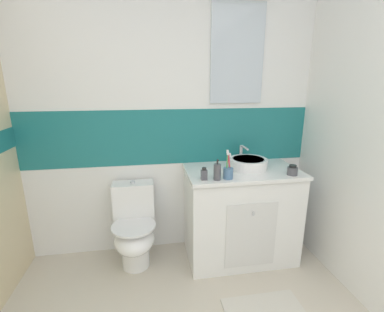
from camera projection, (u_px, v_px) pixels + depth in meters
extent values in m
cube|color=white|center=(172.00, 203.00, 2.67)|extent=(3.20, 0.10, 0.85)
cube|color=#1E7272|center=(170.00, 136.00, 2.48)|extent=(3.20, 0.10, 0.50)
cube|color=white|center=(168.00, 40.00, 2.27)|extent=(3.20, 0.10, 1.15)
cube|color=silver|center=(237.00, 54.00, 2.33)|extent=(0.47, 0.02, 0.84)
cube|color=white|center=(240.00, 215.00, 2.45)|extent=(0.96, 0.55, 0.82)
cube|color=white|center=(243.00, 171.00, 2.33)|extent=(0.98, 0.57, 0.03)
cube|color=silver|center=(251.00, 236.00, 2.20)|extent=(0.43, 0.01, 0.57)
cylinder|color=silver|center=(253.00, 214.00, 2.13)|extent=(0.02, 0.02, 0.03)
cylinder|color=white|center=(248.00, 164.00, 2.35)|extent=(0.33, 0.33, 0.09)
cylinder|color=#B3B3B8|center=(249.00, 159.00, 2.34)|extent=(0.27, 0.27, 0.01)
cylinder|color=silver|center=(241.00, 154.00, 2.52)|extent=(0.03, 0.03, 0.16)
cylinder|color=silver|center=(245.00, 148.00, 2.41)|extent=(0.02, 0.15, 0.02)
cylinder|color=white|center=(136.00, 256.00, 2.38)|extent=(0.24, 0.24, 0.18)
ellipsoid|color=white|center=(134.00, 239.00, 2.29)|extent=(0.34, 0.42, 0.22)
cylinder|color=white|center=(134.00, 226.00, 2.26)|extent=(0.37, 0.37, 0.02)
cube|color=white|center=(134.00, 200.00, 2.42)|extent=(0.36, 0.17, 0.32)
cylinder|color=silver|center=(133.00, 182.00, 2.38)|extent=(0.04, 0.04, 0.02)
cylinder|color=#4C7299|center=(228.00, 173.00, 2.10)|extent=(0.08, 0.08, 0.09)
cylinder|color=#3FB259|center=(227.00, 163.00, 2.09)|extent=(0.02, 0.04, 0.19)
cube|color=white|center=(228.00, 152.00, 2.06)|extent=(0.01, 0.02, 0.03)
cylinder|color=#D83F4C|center=(230.00, 165.00, 2.09)|extent=(0.03, 0.01, 0.16)
cube|color=white|center=(230.00, 155.00, 2.07)|extent=(0.02, 0.02, 0.03)
cylinder|color=#D83F4C|center=(228.00, 164.00, 2.09)|extent=(0.03, 0.02, 0.18)
cube|color=white|center=(228.00, 153.00, 2.07)|extent=(0.01, 0.02, 0.03)
cylinder|color=#4C4C51|center=(217.00, 172.00, 2.07)|extent=(0.06, 0.06, 0.13)
cylinder|color=#262626|center=(218.00, 162.00, 2.05)|extent=(0.01, 0.01, 0.04)
cylinder|color=#262626|center=(218.00, 160.00, 2.03)|extent=(0.01, 0.02, 0.01)
cylinder|color=#4C4C51|center=(292.00, 171.00, 2.19)|extent=(0.08, 0.08, 0.06)
cylinder|color=black|center=(293.00, 166.00, 2.18)|extent=(0.06, 0.06, 0.02)
cube|color=#4C4C51|center=(204.00, 175.00, 2.07)|extent=(0.05, 0.03, 0.08)
cylinder|color=black|center=(204.00, 169.00, 2.06)|extent=(0.03, 0.03, 0.02)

